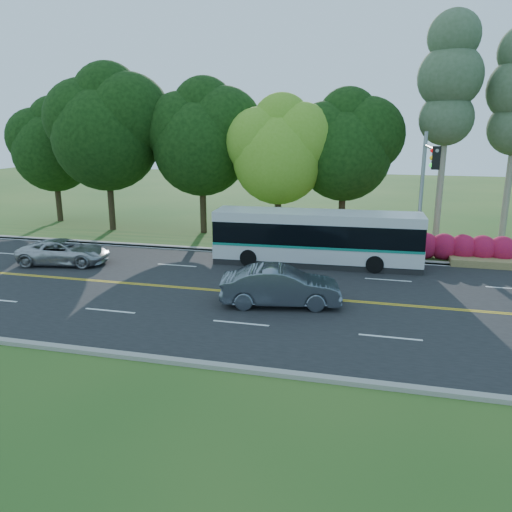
% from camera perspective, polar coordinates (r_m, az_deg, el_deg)
% --- Properties ---
extents(ground, '(120.00, 120.00, 0.00)m').
position_cam_1_polar(ground, '(22.19, 1.92, -4.50)').
color(ground, '#23521B').
rests_on(ground, ground).
extents(road, '(60.00, 14.00, 0.02)m').
position_cam_1_polar(road, '(22.18, 1.92, -4.47)').
color(road, black).
rests_on(road, ground).
extents(curb_north, '(60.00, 0.30, 0.15)m').
position_cam_1_polar(curb_north, '(28.91, 4.86, 0.18)').
color(curb_north, gray).
rests_on(curb_north, ground).
extents(curb_south, '(60.00, 0.30, 0.15)m').
position_cam_1_polar(curb_south, '(15.78, -3.58, -12.54)').
color(curb_south, gray).
rests_on(curb_south, ground).
extents(grass_verge, '(60.00, 4.00, 0.10)m').
position_cam_1_polar(grass_verge, '(30.69, 5.40, 0.97)').
color(grass_verge, '#23521B').
rests_on(grass_verge, ground).
extents(lane_markings, '(57.60, 13.82, 0.00)m').
position_cam_1_polar(lane_markings, '(22.20, 1.69, -4.43)').
color(lane_markings, gold).
rests_on(lane_markings, road).
extents(tree_row, '(44.70, 9.10, 13.84)m').
position_cam_1_polar(tree_row, '(33.99, -2.38, 13.72)').
color(tree_row, black).
rests_on(tree_row, ground).
extents(bougainvillea_hedge, '(9.50, 2.25, 1.50)m').
position_cam_1_polar(bougainvillea_hedge, '(29.55, 19.09, 1.01)').
color(bougainvillea_hedge, '#950C43').
rests_on(bougainvillea_hedge, ground).
extents(traffic_signal, '(0.42, 6.10, 7.00)m').
position_cam_1_polar(traffic_signal, '(26.15, 18.79, 8.17)').
color(traffic_signal, gray).
rests_on(traffic_signal, ground).
extents(transit_bus, '(11.01, 2.81, 2.86)m').
position_cam_1_polar(transit_bus, '(26.87, 6.90, 1.99)').
color(transit_bus, silver).
rests_on(transit_bus, road).
extents(sedan, '(5.18, 2.63, 1.63)m').
position_cam_1_polar(sedan, '(20.73, 2.84, -3.46)').
color(sedan, slate).
rests_on(sedan, road).
extents(suv, '(5.09, 2.98, 1.33)m').
position_cam_1_polar(suv, '(28.85, -21.03, 0.45)').
color(suv, '#B1B2B5').
rests_on(suv, road).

